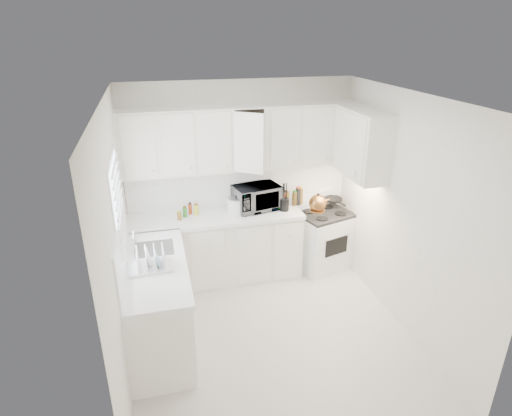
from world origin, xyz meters
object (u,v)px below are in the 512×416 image
object	(u,v)px
microwave	(257,195)
utensil_crock	(285,196)
rice_cooker	(237,204)
dish_rack	(149,258)
tea_kettle	(318,202)
stove	(323,232)

from	to	relation	value
microwave	utensil_crock	xyz separation A→B (m)	(0.34, -0.14, -0.00)
rice_cooker	microwave	bearing A→B (deg)	31.97
microwave	rice_cooker	world-z (taller)	microwave
dish_rack	rice_cooker	bearing A→B (deg)	43.57
tea_kettle	dish_rack	size ratio (longest dim) A/B	0.68
utensil_crock	dish_rack	bearing A→B (deg)	-148.29
stove	microwave	size ratio (longest dim) A/B	1.82
stove	rice_cooker	world-z (taller)	rice_cooker
utensil_crock	microwave	bearing A→B (deg)	158.28
tea_kettle	dish_rack	world-z (taller)	tea_kettle
microwave	dish_rack	xyz separation A→B (m)	(-1.40, -1.22, -0.08)
tea_kettle	utensil_crock	distance (m)	0.44
microwave	rice_cooker	distance (m)	0.30
stove	rice_cooker	bearing A→B (deg)	162.07
tea_kettle	stove	bearing A→B (deg)	63.84
stove	dish_rack	bearing A→B (deg)	-170.84
dish_rack	stove	bearing A→B (deg)	23.30
tea_kettle	dish_rack	bearing A→B (deg)	-133.82
tea_kettle	microwave	size ratio (longest dim) A/B	0.49
stove	microwave	xyz separation A→B (m)	(-0.94, 0.09, 0.62)
stove	dish_rack	world-z (taller)	dish_rack
stove	microwave	distance (m)	1.13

